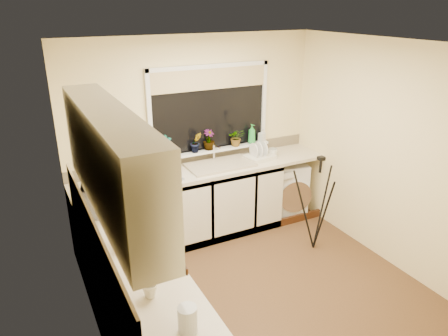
# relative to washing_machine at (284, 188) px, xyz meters

# --- Properties ---
(floor) EXTENTS (3.20, 3.20, 0.00)m
(floor) POSITION_rel_washing_machine_xyz_m (-1.21, -1.24, -0.38)
(floor) COLOR brown
(floor) RESTS_ON ground
(ceiling) EXTENTS (3.20, 3.20, 0.00)m
(ceiling) POSITION_rel_washing_machine_xyz_m (-1.21, -1.24, 2.07)
(ceiling) COLOR white
(ceiling) RESTS_ON ground
(wall_back) EXTENTS (3.20, 0.00, 3.20)m
(wall_back) POSITION_rel_washing_machine_xyz_m (-1.21, 0.26, 0.85)
(wall_back) COLOR #F9E3A6
(wall_back) RESTS_ON ground
(wall_front) EXTENTS (3.20, 0.00, 3.20)m
(wall_front) POSITION_rel_washing_machine_xyz_m (-1.21, -2.74, 0.85)
(wall_front) COLOR #F9E3A6
(wall_front) RESTS_ON ground
(wall_left) EXTENTS (0.00, 3.00, 3.00)m
(wall_left) POSITION_rel_washing_machine_xyz_m (-2.81, -1.24, 0.85)
(wall_left) COLOR #F9E3A6
(wall_left) RESTS_ON ground
(wall_right) EXTENTS (0.00, 3.00, 3.00)m
(wall_right) POSITION_rel_washing_machine_xyz_m (0.39, -1.24, 0.85)
(wall_right) COLOR #F9E3A6
(wall_right) RESTS_ON ground
(base_cabinet_back) EXTENTS (2.55, 0.60, 0.86)m
(base_cabinet_back) POSITION_rel_washing_machine_xyz_m (-1.53, -0.04, 0.05)
(base_cabinet_back) COLOR silver
(base_cabinet_back) RESTS_ON floor
(base_cabinet_left) EXTENTS (0.54, 2.40, 0.86)m
(base_cabinet_left) POSITION_rel_washing_machine_xyz_m (-2.51, -1.54, 0.05)
(base_cabinet_left) COLOR silver
(base_cabinet_left) RESTS_ON floor
(worktop_back) EXTENTS (3.20, 0.60, 0.04)m
(worktop_back) POSITION_rel_washing_machine_xyz_m (-1.21, -0.04, 0.50)
(worktop_back) COLOR beige
(worktop_back) RESTS_ON base_cabinet_back
(worktop_left) EXTENTS (0.60, 2.40, 0.04)m
(worktop_left) POSITION_rel_washing_machine_xyz_m (-2.51, -1.54, 0.50)
(worktop_left) COLOR beige
(worktop_left) RESTS_ON base_cabinet_left
(upper_cabinet) EXTENTS (0.28, 1.90, 0.70)m
(upper_cabinet) POSITION_rel_washing_machine_xyz_m (-2.65, -1.69, 1.42)
(upper_cabinet) COLOR silver
(upper_cabinet) RESTS_ON wall_left
(splashback_left) EXTENTS (0.02, 2.40, 0.45)m
(splashback_left) POSITION_rel_washing_machine_xyz_m (-2.79, -1.54, 0.75)
(splashback_left) COLOR beige
(splashback_left) RESTS_ON wall_left
(splashback_back) EXTENTS (3.20, 0.02, 0.14)m
(splashback_back) POSITION_rel_washing_machine_xyz_m (-1.21, 0.25, 0.59)
(splashback_back) COLOR beige
(splashback_back) RESTS_ON wall_back
(window_glass) EXTENTS (1.50, 0.02, 1.00)m
(window_glass) POSITION_rel_washing_machine_xyz_m (-1.01, 0.25, 1.17)
(window_glass) COLOR black
(window_glass) RESTS_ON wall_back
(window_blind) EXTENTS (1.50, 0.02, 0.25)m
(window_blind) POSITION_rel_washing_machine_xyz_m (-1.01, 0.22, 1.55)
(window_blind) COLOR tan
(window_blind) RESTS_ON wall_back
(windowsill) EXTENTS (1.60, 0.14, 0.03)m
(windowsill) POSITION_rel_washing_machine_xyz_m (-1.01, 0.19, 0.66)
(windowsill) COLOR white
(windowsill) RESTS_ON wall_back
(sink) EXTENTS (0.82, 0.46, 0.03)m
(sink) POSITION_rel_washing_machine_xyz_m (-1.01, -0.04, 0.53)
(sink) COLOR tan
(sink) RESTS_ON worktop_back
(faucet) EXTENTS (0.03, 0.03, 0.24)m
(faucet) POSITION_rel_washing_machine_xyz_m (-1.01, 0.14, 0.64)
(faucet) COLOR silver
(faucet) RESTS_ON worktop_back
(washing_machine) EXTENTS (0.66, 0.64, 0.76)m
(washing_machine) POSITION_rel_washing_machine_xyz_m (0.00, 0.00, 0.00)
(washing_machine) COLOR silver
(washing_machine) RESTS_ON floor
(laptop) EXTENTS (0.44, 0.44, 0.26)m
(laptop) POSITION_rel_washing_machine_xyz_m (-1.79, -0.09, 0.59)
(laptop) COLOR gray
(laptop) RESTS_ON worktop_back
(kettle) EXTENTS (0.15, 0.15, 0.20)m
(kettle) POSITION_rel_washing_machine_xyz_m (-2.43, -1.26, 0.62)
(kettle) COLOR white
(kettle) RESTS_ON worktop_left
(dish_rack) EXTENTS (0.40, 0.32, 0.05)m
(dish_rack) POSITION_rel_washing_machine_xyz_m (-0.45, -0.06, 0.55)
(dish_rack) COLOR silver
(dish_rack) RESTS_ON worktop_back
(tripod) EXTENTS (0.76, 0.76, 1.18)m
(tripod) POSITION_rel_washing_machine_xyz_m (-0.19, -0.93, 0.21)
(tripod) COLOR black
(tripod) RESTS_ON floor
(glass_jug) EXTENTS (0.12, 0.12, 0.18)m
(glass_jug) POSITION_rel_washing_machine_xyz_m (-2.43, -2.45, 0.61)
(glass_jug) COLOR silver
(glass_jug) RESTS_ON worktop_left
(steel_jar) EXTENTS (0.08, 0.08, 0.11)m
(steel_jar) POSITION_rel_washing_machine_xyz_m (-2.56, -1.38, 0.58)
(steel_jar) COLOR silver
(steel_jar) RESTS_ON worktop_left
(microwave) EXTENTS (0.48, 0.61, 0.30)m
(microwave) POSITION_rel_washing_machine_xyz_m (-2.53, -0.53, 0.67)
(microwave) COLOR white
(microwave) RESTS_ON worktop_left
(plant_a) EXTENTS (0.15, 0.10, 0.27)m
(plant_a) POSITION_rel_washing_machine_xyz_m (-1.61, 0.17, 0.80)
(plant_a) COLOR #999999
(plant_a) RESTS_ON windowsill
(plant_b) EXTENTS (0.15, 0.13, 0.26)m
(plant_b) POSITION_rel_washing_machine_xyz_m (-1.23, 0.17, 0.80)
(plant_b) COLOR #999999
(plant_b) RESTS_ON windowsill
(plant_c) EXTENTS (0.18, 0.18, 0.26)m
(plant_c) POSITION_rel_washing_machine_xyz_m (-1.05, 0.19, 0.80)
(plant_c) COLOR #999999
(plant_c) RESTS_ON windowsill
(plant_d) EXTENTS (0.26, 0.24, 0.23)m
(plant_d) POSITION_rel_washing_machine_xyz_m (-0.67, 0.16, 0.78)
(plant_d) COLOR #999999
(plant_d) RESTS_ON windowsill
(soap_bottle_green) EXTENTS (0.12, 0.12, 0.26)m
(soap_bottle_green) POSITION_rel_washing_machine_xyz_m (-0.44, 0.17, 0.80)
(soap_bottle_green) COLOR green
(soap_bottle_green) RESTS_ON windowsill
(soap_bottle_clear) EXTENTS (0.10, 0.10, 0.17)m
(soap_bottle_clear) POSITION_rel_washing_machine_xyz_m (-0.27, 0.19, 0.75)
(soap_bottle_clear) COLOR #999999
(soap_bottle_clear) RESTS_ON windowsill
(cup_back) EXTENTS (0.16, 0.16, 0.11)m
(cup_back) POSITION_rel_washing_machine_xyz_m (-0.24, -0.04, 0.57)
(cup_back) COLOR beige
(cup_back) RESTS_ON worktop_back
(cup_left) EXTENTS (0.14, 0.14, 0.10)m
(cup_left) POSITION_rel_washing_machine_xyz_m (-2.54, -2.03, 0.57)
(cup_left) COLOR beige
(cup_left) RESTS_ON worktop_left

